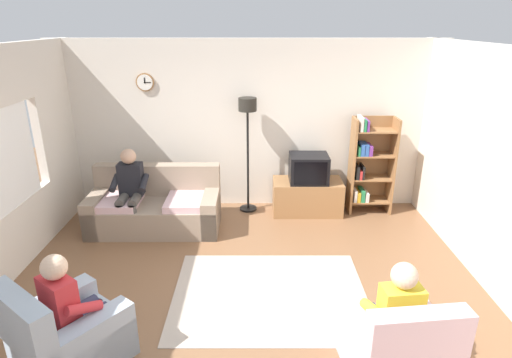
{
  "coord_description": "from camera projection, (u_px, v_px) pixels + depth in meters",
  "views": [
    {
      "loc": [
        0.13,
        -4.07,
        2.95
      ],
      "look_at": [
        0.11,
        0.86,
        1.1
      ],
      "focal_mm": 29.72,
      "sensor_mm": 36.0,
      "label": 1
    }
  ],
  "objects": [
    {
      "name": "bookshelf",
      "position": [
        370.0,
        165.0,
        6.74
      ],
      "size": [
        0.68,
        0.36,
        1.58
      ],
      "color": "olive",
      "rests_on": "ground_plane"
    },
    {
      "name": "tv",
      "position": [
        310.0,
        168.0,
        6.66
      ],
      "size": [
        0.6,
        0.49,
        0.44
      ],
      "color": "black",
      "rests_on": "tv_stand"
    },
    {
      "name": "floor_lamp",
      "position": [
        249.0,
        124.0,
        6.53
      ],
      "size": [
        0.28,
        0.28,
        1.85
      ],
      "color": "black",
      "rests_on": "ground_plane"
    },
    {
      "name": "area_rug",
      "position": [
        271.0,
        295.0,
        4.84
      ],
      "size": [
        2.2,
        1.7,
        0.01
      ],
      "primitive_type": "cube",
      "color": "#AD9E8E",
      "rests_on": "ground_plane"
    },
    {
      "name": "back_wall_assembly",
      "position": [
        249.0,
        125.0,
        6.86
      ],
      "size": [
        6.2,
        0.17,
        2.7
      ],
      "color": "silver",
      "rests_on": "ground_plane"
    },
    {
      "name": "armchair_near_window",
      "position": [
        68.0,
        336.0,
        3.8
      ],
      "size": [
        1.17,
        1.19,
        0.9
      ],
      "color": "#9EADBC",
      "rests_on": "ground_plane"
    },
    {
      "name": "armchair_near_bookshelf",
      "position": [
        396.0,
        347.0,
        3.67
      ],
      "size": [
        0.89,
        0.96,
        0.9
      ],
      "color": "beige",
      "rests_on": "ground_plane"
    },
    {
      "name": "person_in_left_armchair",
      "position": [
        72.0,
        302.0,
        3.75
      ],
      "size": [
        0.62,
        0.64,
        1.12
      ],
      "color": "red",
      "rests_on": "ground_plane"
    },
    {
      "name": "couch",
      "position": [
        157.0,
        208.0,
        6.34
      ],
      "size": [
        1.9,
        0.89,
        0.9
      ],
      "color": "gray",
      "rests_on": "ground_plane"
    },
    {
      "name": "tv_stand",
      "position": [
        309.0,
        197.0,
        6.85
      ],
      "size": [
        1.1,
        0.56,
        0.54
      ],
      "color": "olive",
      "rests_on": "ground_plane"
    },
    {
      "name": "person_in_right_armchair",
      "position": [
        396.0,
        311.0,
        3.64
      ],
      "size": [
        0.54,
        0.57,
        1.12
      ],
      "color": "yellow",
      "rests_on": "ground_plane"
    },
    {
      "name": "ground_plane",
      "position": [
        246.0,
        295.0,
        4.84
      ],
      "size": [
        12.0,
        12.0,
        0.0
      ],
      "primitive_type": "plane",
      "color": "brown"
    },
    {
      "name": "person_on_couch",
      "position": [
        131.0,
        187.0,
        6.1
      ],
      "size": [
        0.51,
        0.54,
        1.24
      ],
      "color": "black",
      "rests_on": "ground_plane"
    }
  ]
}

